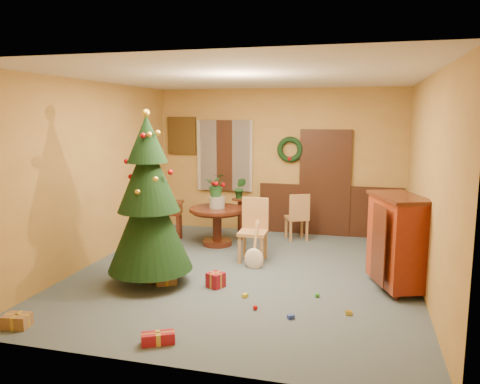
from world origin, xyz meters
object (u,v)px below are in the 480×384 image
(writing_desk, at_px, (160,211))
(dining_table, at_px, (217,219))
(christmas_tree, at_px, (149,203))
(chair_near, at_px, (254,227))
(sideboard, at_px, (397,239))

(writing_desk, bearing_deg, dining_table, -2.35)
(christmas_tree, height_order, writing_desk, christmas_tree)
(writing_desk, bearing_deg, chair_near, -20.57)
(dining_table, xyz_separation_m, writing_desk, (-1.15, 0.05, 0.08))
(dining_table, relative_size, writing_desk, 1.10)
(dining_table, bearing_deg, christmas_tree, -98.07)
(chair_near, relative_size, christmas_tree, 0.42)
(christmas_tree, bearing_deg, writing_desk, 110.91)
(writing_desk, distance_m, sideboard, 4.47)
(dining_table, bearing_deg, writing_desk, 177.65)
(dining_table, distance_m, chair_near, 1.11)
(chair_near, bearing_deg, sideboard, -20.11)
(sideboard, bearing_deg, christmas_tree, -168.91)
(chair_near, bearing_deg, dining_table, 140.49)
(dining_table, height_order, christmas_tree, christmas_tree)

